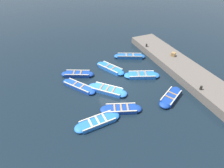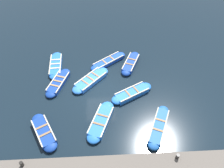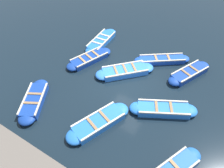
{
  "view_description": "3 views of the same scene",
  "coord_description": "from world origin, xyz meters",
  "px_view_note": "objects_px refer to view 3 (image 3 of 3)",
  "views": [
    {
      "loc": [
        -5.18,
        -11.95,
        10.42
      ],
      "look_at": [
        -0.36,
        -0.47,
        0.5
      ],
      "focal_mm": 28.0,
      "sensor_mm": 36.0,
      "label": 1
    },
    {
      "loc": [
        11.62,
        0.37,
        12.72
      ],
      "look_at": [
        -0.19,
        0.97,
        0.38
      ],
      "focal_mm": 35.0,
      "sensor_mm": 36.0,
      "label": 2
    },
    {
      "loc": [
        8.11,
        3.9,
        9.13
      ],
      "look_at": [
        0.56,
        -0.75,
        0.29
      ],
      "focal_mm": 35.0,
      "sensor_mm": 36.0,
      "label": 3
    }
  ],
  "objects_px": {
    "boat_outer_right": "(162,60)",
    "boat_stern_in": "(125,71)",
    "boat_far_corner": "(89,59)",
    "boat_drifting": "(99,122)",
    "boat_alongside": "(34,101)",
    "boat_inner_gap": "(163,109)",
    "boat_tucked": "(101,41)",
    "boat_outer_left": "(189,73)"
  },
  "relations": [
    {
      "from": "boat_tucked",
      "to": "boat_stern_in",
      "type": "bearing_deg",
      "value": 57.0
    },
    {
      "from": "boat_outer_right",
      "to": "boat_inner_gap",
      "type": "relative_size",
      "value": 0.97
    },
    {
      "from": "boat_tucked",
      "to": "boat_outer_left",
      "type": "bearing_deg",
      "value": 89.06
    },
    {
      "from": "boat_inner_gap",
      "to": "boat_tucked",
      "type": "bearing_deg",
      "value": -119.83
    },
    {
      "from": "boat_outer_left",
      "to": "boat_outer_right",
      "type": "xyz_separation_m",
      "value": [
        -0.38,
        -1.94,
        -0.03
      ]
    },
    {
      "from": "boat_drifting",
      "to": "boat_outer_right",
      "type": "bearing_deg",
      "value": 173.17
    },
    {
      "from": "boat_tucked",
      "to": "boat_outer_left",
      "type": "distance_m",
      "value": 6.54
    },
    {
      "from": "boat_tucked",
      "to": "boat_outer_right",
      "type": "height_order",
      "value": "same"
    },
    {
      "from": "boat_alongside",
      "to": "boat_drifting",
      "type": "xyz_separation_m",
      "value": [
        -0.65,
        3.76,
        -0.01
      ]
    },
    {
      "from": "boat_outer_left",
      "to": "boat_inner_gap",
      "type": "relative_size",
      "value": 0.95
    },
    {
      "from": "boat_alongside",
      "to": "boat_outer_right",
      "type": "distance_m",
      "value": 8.29
    },
    {
      "from": "boat_stern_in",
      "to": "boat_far_corner",
      "type": "bearing_deg",
      "value": -86.89
    },
    {
      "from": "boat_alongside",
      "to": "boat_outer_left",
      "type": "xyz_separation_m",
      "value": [
        -6.57,
        6.46,
        -0.0
      ]
    },
    {
      "from": "boat_stern_in",
      "to": "boat_outer_right",
      "type": "bearing_deg",
      "value": 146.28
    },
    {
      "from": "boat_alongside",
      "to": "boat_drifting",
      "type": "distance_m",
      "value": 3.81
    },
    {
      "from": "boat_outer_right",
      "to": "boat_far_corner",
      "type": "distance_m",
      "value": 4.77
    },
    {
      "from": "boat_outer_right",
      "to": "boat_far_corner",
      "type": "xyz_separation_m",
      "value": [
        2.41,
        -4.12,
        0.01
      ]
    },
    {
      "from": "boat_tucked",
      "to": "boat_far_corner",
      "type": "bearing_deg",
      "value": 12.52
    },
    {
      "from": "boat_inner_gap",
      "to": "boat_drifting",
      "type": "bearing_deg",
      "value": -44.63
    },
    {
      "from": "boat_alongside",
      "to": "boat_outer_right",
      "type": "bearing_deg",
      "value": 147.01
    },
    {
      "from": "boat_alongside",
      "to": "boat_outer_left",
      "type": "distance_m",
      "value": 9.21
    },
    {
      "from": "boat_tucked",
      "to": "boat_inner_gap",
      "type": "xyz_separation_m",
      "value": [
        3.58,
        6.25,
        0.02
      ]
    },
    {
      "from": "boat_alongside",
      "to": "boat_drifting",
      "type": "bearing_deg",
      "value": 99.87
    },
    {
      "from": "boat_outer_right",
      "to": "boat_alongside",
      "type": "bearing_deg",
      "value": -32.99
    },
    {
      "from": "boat_far_corner",
      "to": "boat_inner_gap",
      "type": "relative_size",
      "value": 0.98
    },
    {
      "from": "boat_far_corner",
      "to": "boat_stern_in",
      "type": "bearing_deg",
      "value": 93.11
    },
    {
      "from": "boat_outer_right",
      "to": "boat_stern_in",
      "type": "bearing_deg",
      "value": -33.72
    },
    {
      "from": "boat_alongside",
      "to": "boat_stern_in",
      "type": "relative_size",
      "value": 0.99
    },
    {
      "from": "boat_alongside",
      "to": "boat_far_corner",
      "type": "xyz_separation_m",
      "value": [
        -4.54,
        0.39,
        -0.02
      ]
    },
    {
      "from": "boat_outer_right",
      "to": "boat_drifting",
      "type": "xyz_separation_m",
      "value": [
        6.3,
        -0.75,
        0.02
      ]
    },
    {
      "from": "boat_outer_left",
      "to": "boat_stern_in",
      "type": "bearing_deg",
      "value": -61.35
    },
    {
      "from": "boat_tucked",
      "to": "boat_outer_right",
      "type": "relative_size",
      "value": 1.07
    },
    {
      "from": "boat_alongside",
      "to": "boat_outer_right",
      "type": "relative_size",
      "value": 0.97
    },
    {
      "from": "boat_far_corner",
      "to": "boat_drifting",
      "type": "distance_m",
      "value": 5.14
    },
    {
      "from": "boat_alongside",
      "to": "boat_outer_right",
      "type": "xyz_separation_m",
      "value": [
        -6.95,
        4.51,
        -0.03
      ]
    },
    {
      "from": "boat_outer_left",
      "to": "boat_inner_gap",
      "type": "distance_m",
      "value": 3.49
    },
    {
      "from": "boat_outer_left",
      "to": "boat_inner_gap",
      "type": "bearing_deg",
      "value": -4.76
    },
    {
      "from": "boat_stern_in",
      "to": "boat_outer_right",
      "type": "xyz_separation_m",
      "value": [
        -2.27,
        1.52,
        -0.02
      ]
    },
    {
      "from": "boat_outer_left",
      "to": "boat_inner_gap",
      "type": "height_order",
      "value": "boat_outer_left"
    },
    {
      "from": "boat_far_corner",
      "to": "boat_drifting",
      "type": "relative_size",
      "value": 0.94
    },
    {
      "from": "boat_far_corner",
      "to": "boat_drifting",
      "type": "bearing_deg",
      "value": 40.9
    },
    {
      "from": "boat_alongside",
      "to": "boat_inner_gap",
      "type": "xyz_separation_m",
      "value": [
        -3.09,
        6.17,
        -0.01
      ]
    }
  ]
}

